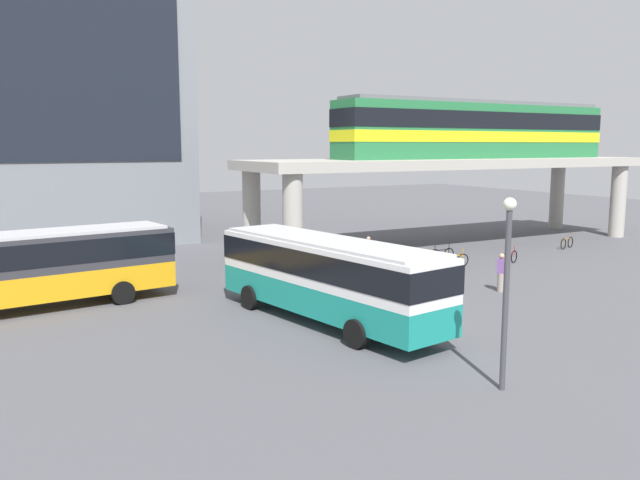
# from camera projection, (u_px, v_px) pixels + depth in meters

# --- Properties ---
(ground_plane) EXTENTS (120.00, 120.00, 0.00)m
(ground_plane) POSITION_uv_depth(u_px,v_px,m) (279.00, 277.00, 33.07)
(ground_plane) COLOR #515156
(elevated_platform) EXTENTS (29.27, 7.19, 5.85)m
(elevated_platform) POSITION_uv_depth(u_px,v_px,m) (453.00, 170.00, 42.99)
(elevated_platform) COLOR #ADA89E
(elevated_platform) RESTS_ON ground_plane
(train) EXTENTS (21.38, 2.96, 3.84)m
(train) POSITION_uv_depth(u_px,v_px,m) (477.00, 129.00, 43.53)
(train) COLOR #26723F
(train) RESTS_ON elevated_platform
(bus_main) EXTENTS (4.28, 11.30, 3.22)m
(bus_main) POSITION_uv_depth(u_px,v_px,m) (327.00, 271.00, 24.35)
(bus_main) COLOR teal
(bus_main) RESTS_ON ground_plane
(bus_secondary) EXTENTS (11.28, 3.94, 3.22)m
(bus_secondary) POSITION_uv_depth(u_px,v_px,m) (37.00, 262.00, 26.33)
(bus_secondary) COLOR orange
(bus_secondary) RESTS_ON ground_plane
(bicycle_orange) EXTENTS (1.78, 0.32, 1.04)m
(bicycle_orange) POSITION_uv_depth(u_px,v_px,m) (455.00, 260.00, 35.88)
(bicycle_orange) COLOR black
(bicycle_orange) RESTS_ON ground_plane
(bicycle_red) EXTENTS (1.71, 0.65, 1.04)m
(bicycle_red) POSITION_uv_depth(u_px,v_px,m) (510.00, 258.00, 36.75)
(bicycle_red) COLOR black
(bicycle_red) RESTS_ON ground_plane
(bicycle_black) EXTENTS (1.79, 0.07, 1.04)m
(bicycle_black) POSITION_uv_depth(u_px,v_px,m) (442.00, 254.00, 37.85)
(bicycle_black) COLOR black
(bicycle_black) RESTS_ON ground_plane
(bicycle_brown) EXTENTS (1.74, 0.54, 1.04)m
(bicycle_brown) POSITION_uv_depth(u_px,v_px,m) (567.00, 243.00, 42.27)
(bicycle_brown) COLOR black
(bicycle_brown) RESTS_ON ground_plane
(bicycle_green) EXTENTS (1.71, 0.65, 1.04)m
(bicycle_green) POSITION_uv_depth(u_px,v_px,m) (418.00, 269.00, 33.41)
(bicycle_green) COLOR black
(bicycle_green) RESTS_ON ground_plane
(pedestrian_waiting_near_stop) EXTENTS (0.46, 0.36, 1.63)m
(pedestrian_waiting_near_stop) POSITION_uv_depth(u_px,v_px,m) (374.00, 258.00, 34.36)
(pedestrian_waiting_near_stop) COLOR navy
(pedestrian_waiting_near_stop) RESTS_ON ground_plane
(pedestrian_by_bike_rack) EXTENTS (0.40, 0.47, 1.72)m
(pedestrian_by_bike_rack) POSITION_uv_depth(u_px,v_px,m) (368.00, 253.00, 35.71)
(pedestrian_by_bike_rack) COLOR #33663F
(pedestrian_by_bike_rack) RESTS_ON ground_plane
(pedestrian_near_building) EXTENTS (0.45, 0.48, 1.80)m
(pedestrian_near_building) POSITION_uv_depth(u_px,v_px,m) (501.00, 274.00, 29.65)
(pedestrian_near_building) COLOR gray
(pedestrian_near_building) RESTS_ON ground_plane
(lamp_post) EXTENTS (0.36, 0.36, 5.35)m
(lamp_post) POSITION_uv_depth(u_px,v_px,m) (507.00, 276.00, 17.37)
(lamp_post) COLOR #3F3F44
(lamp_post) RESTS_ON ground_plane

